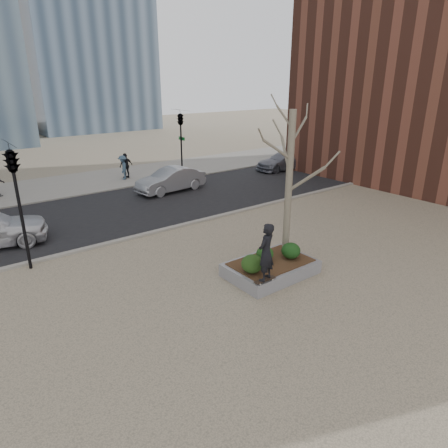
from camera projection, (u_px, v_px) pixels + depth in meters
ground at (249, 283)px, 13.32m from camera, size 120.00×120.00×0.00m
street at (123, 209)px, 20.77m from camera, size 60.00×8.00×0.02m
far_sidewalk at (78, 183)px, 25.99m from camera, size 60.00×6.00×0.02m
planter at (271, 268)px, 13.82m from camera, size 3.00×2.00×0.45m
planter_mulch at (271, 262)px, 13.73m from camera, size 2.70×1.70×0.04m
sycamore_tree at (290, 162)px, 13.39m from camera, size 2.80×2.80×6.60m
shrub_left at (252, 264)px, 12.87m from camera, size 0.71×0.71×0.60m
shrub_middle at (265, 254)px, 13.73m from camera, size 0.60×0.60×0.51m
shrub_right at (291, 251)px, 13.90m from camera, size 0.66×0.66×0.56m
skateboard at (265, 280)px, 12.44m from camera, size 0.79×0.22×0.08m
skateboarder at (266, 252)px, 12.11m from camera, size 0.78×0.64×1.85m
car_silver at (171, 180)px, 23.87m from camera, size 4.38×1.86×1.41m
car_third at (284, 161)px, 29.68m from camera, size 4.58×2.21×1.29m
pedestrian_b at (123, 167)px, 26.74m from camera, size 0.99×1.19×1.61m
pedestrian_c at (126, 166)px, 27.04m from camera, size 1.06×0.60×1.70m
traffic_light_near at (20, 209)px, 13.58m from camera, size 0.60×2.48×4.50m
traffic_light_far at (181, 144)px, 27.15m from camera, size 0.60×2.48×4.50m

